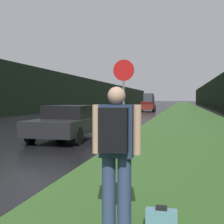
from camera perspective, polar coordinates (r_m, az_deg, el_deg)
grass_verge at (r=40.11m, az=14.85°, el=0.20°), size 6.00×240.00×0.02m
lane_stripe_c at (r=15.39m, az=-11.31°, el=-3.47°), size 0.12×3.00×0.01m
lane_stripe_d at (r=21.90m, az=-3.47°, el=-1.64°), size 0.12×3.00×0.01m
lane_stripe_e at (r=28.64m, az=0.72°, el=-0.64°), size 0.12×3.00×0.01m
lane_stripe_f at (r=35.48m, az=3.31°, el=-0.03°), size 0.12×3.00×0.01m
treeline_far_side at (r=52.80m, az=-4.53°, el=3.66°), size 2.00×140.00×5.23m
treeline_near_side at (r=50.52m, az=21.54°, el=3.65°), size 2.00×140.00×5.44m
stop_sign at (r=9.91m, az=2.36°, el=4.18°), size 0.75×0.07×3.01m
hitchhiker_with_backpack at (r=3.47m, az=0.82°, el=-7.30°), size 0.61×0.43×1.77m
suitcase at (r=3.64m, az=9.99°, el=-21.02°), size 0.38×0.15×0.34m
car_passing_near at (r=11.49m, az=-8.89°, el=-2.04°), size 2.03×4.20×1.36m
car_passing_far at (r=37.94m, az=7.21°, el=1.17°), size 1.97×4.21×1.33m
delivery_truck at (r=77.39m, az=7.55°, el=2.60°), size 2.45×7.12×3.21m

